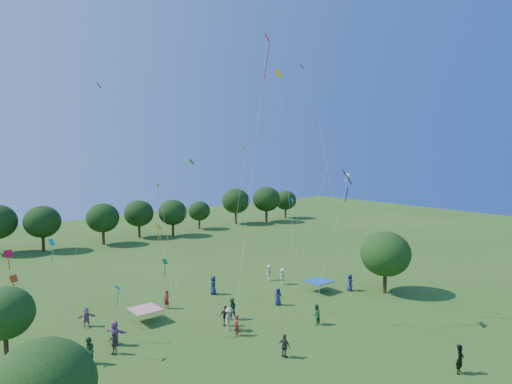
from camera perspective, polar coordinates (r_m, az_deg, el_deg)
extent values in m
cylinder|color=#422B19|center=(36.54, -28.76, -16.67)|extent=(0.31, 0.31, 1.49)
ellipsoid|color=#1D4413|center=(35.73, -28.94, -13.09)|extent=(3.89, 3.89, 3.50)
cylinder|color=#422B19|center=(47.12, 15.80, -10.97)|extent=(0.38, 0.38, 1.83)
ellipsoid|color=#1D4413|center=(46.37, 15.90, -7.45)|extent=(4.84, 4.84, 4.36)
cylinder|color=#422B19|center=(69.37, -25.05, -5.89)|extent=(0.42, 0.42, 2.03)
ellipsoid|color=#17350F|center=(68.85, -25.15, -3.38)|extent=(4.86, 4.86, 4.37)
cylinder|color=#422B19|center=(70.72, -18.53, -5.47)|extent=(0.40, 0.40, 1.96)
ellipsoid|color=#17350F|center=(70.23, -18.61, -3.08)|extent=(4.71, 4.71, 4.24)
cylinder|color=#422B19|center=(74.58, -14.38, -4.81)|extent=(0.39, 0.39, 1.91)
ellipsoid|color=#17350F|center=(74.12, -14.44, -2.60)|extent=(4.59, 4.59, 4.13)
cylinder|color=#422B19|center=(74.85, -10.33, -4.70)|extent=(0.39, 0.39, 1.89)
ellipsoid|color=#17350F|center=(74.40, -10.37, -2.52)|extent=(4.54, 4.54, 4.08)
cylinder|color=#422B19|center=(80.40, -7.09, -4.06)|extent=(0.33, 0.33, 1.58)
ellipsoid|color=#17350F|center=(80.04, -7.11, -2.36)|extent=(3.80, 3.80, 3.42)
cylinder|color=#422B19|center=(85.19, -2.53, -3.29)|extent=(0.44, 0.44, 2.13)
ellipsoid|color=#17350F|center=(84.76, -2.54, -1.12)|extent=(5.12, 5.12, 4.61)
cylinder|color=#422B19|center=(87.31, 1.31, -3.05)|extent=(0.45, 0.45, 2.18)
ellipsoid|color=#17350F|center=(86.88, 1.31, -0.89)|extent=(5.24, 5.24, 4.72)
cylinder|color=#422B19|center=(92.13, 3.71, -2.73)|extent=(0.37, 0.37, 1.81)
ellipsoid|color=#17350F|center=(91.78, 3.72, -1.02)|extent=(4.35, 4.35, 3.91)
cube|color=red|center=(39.35, -13.64, -14.05)|extent=(2.20, 2.20, 0.08)
cylinder|color=#999999|center=(38.27, -14.33, -15.43)|extent=(0.05, 0.05, 1.10)
cylinder|color=#999999|center=(39.11, -11.59, -14.91)|extent=(0.05, 0.05, 1.10)
cylinder|color=#999999|center=(39.98, -15.61, -14.54)|extent=(0.05, 0.05, 1.10)
cylinder|color=#999999|center=(40.78, -12.97, -14.07)|extent=(0.05, 0.05, 1.10)
cube|color=#1A53AB|center=(46.17, 7.85, -10.98)|extent=(2.20, 2.20, 0.08)
cylinder|color=#999999|center=(44.97, 7.92, -12.10)|extent=(0.05, 0.05, 1.10)
cylinder|color=#999999|center=(46.40, 9.62, -11.57)|extent=(0.05, 0.05, 1.10)
cylinder|color=#999999|center=(46.27, 6.05, -11.57)|extent=(0.05, 0.05, 1.10)
cylinder|color=#999999|center=(47.67, 7.76, -11.07)|extent=(0.05, 0.05, 1.10)
imported|color=black|center=(33.04, 24.14, -18.52)|extent=(0.77, 0.58, 1.86)
imported|color=navy|center=(42.19, 2.78, -12.92)|extent=(0.87, 0.68, 1.56)
imported|color=#285D31|center=(38.15, 7.53, -14.94)|extent=(0.90, 0.66, 1.65)
imported|color=#BEB498|center=(49.54, 1.68, -10.03)|extent=(1.19, 0.79, 1.68)
imported|color=#444036|center=(34.36, -17.34, -17.58)|extent=(0.75, 1.02, 1.58)
imported|color=#9E5D9F|center=(35.68, -17.21, -16.50)|extent=(1.42, 1.74, 1.80)
imported|color=#1A2B4B|center=(45.19, -5.36, -11.51)|extent=(1.00, 0.92, 1.81)
imported|color=maroon|center=(42.02, -11.10, -13.07)|extent=(0.58, 0.70, 1.61)
imported|color=#265725|center=(33.35, -20.18, -18.18)|extent=(0.56, 0.93, 1.82)
imported|color=beige|center=(48.20, 3.36, -10.48)|extent=(1.20, 0.94, 1.68)
imported|color=#372F2C|center=(32.54, 3.60, -18.66)|extent=(0.56, 1.00, 1.61)
imported|color=#9B5A86|center=(39.82, -20.44, -14.45)|extent=(1.50, 0.90, 1.52)
imported|color=navy|center=(47.04, 11.64, -11.01)|extent=(0.76, 0.93, 1.66)
imported|color=maroon|center=(35.85, -2.43, -16.33)|extent=(0.51, 0.66, 1.58)
imported|color=#2A5825|center=(38.96, -3.05, -14.34)|extent=(1.00, 0.86, 1.78)
imported|color=#AB9E89|center=(36.70, -3.37, -15.56)|extent=(1.31, 1.13, 1.86)
imported|color=#39302E|center=(37.66, -3.81, -15.18)|extent=(1.06, 0.80, 1.65)
cube|color=black|center=(36.61, 11.34, 1.83)|extent=(1.43, 1.32, 1.09)
cube|color=black|center=(36.76, 11.24, -0.34)|extent=(0.10, 0.27, 1.18)
sphere|color=white|center=(36.57, 11.42, 1.98)|extent=(0.40, 0.40, 0.40)
cylinder|color=white|center=(36.59, 11.41, 1.54)|extent=(0.28, 0.55, 0.35)
cylinder|color=white|center=(36.59, 11.41, 1.54)|extent=(0.28, 0.55, 0.35)
cylinder|color=beige|center=(36.51, 9.14, -6.92)|extent=(3.03, 0.90, 10.01)
cube|color=red|center=(38.65, 1.41, 18.72)|extent=(0.70, 0.77, 0.61)
cube|color=red|center=(38.29, 1.35, 15.89)|extent=(0.16, 0.64, 2.94)
cylinder|color=beige|center=(33.96, -0.57, 1.90)|extent=(6.70, 4.16, 21.37)
cube|color=#CA3F0B|center=(35.73, -28.03, -9.55)|extent=(0.57, 0.41, 0.47)
cube|color=#CA3F0B|center=(35.97, -27.99, -10.66)|extent=(0.13, 0.19, 0.80)
cylinder|color=beige|center=(37.44, -24.70, -12.03)|extent=(4.47, 1.44, 3.73)
cube|color=#FFB90D|center=(39.18, 2.82, 14.56)|extent=(0.60, 0.80, 0.60)
cylinder|color=beige|center=(39.81, 4.02, 0.49)|extent=(2.62, 0.23, 18.69)
cube|color=yellow|center=(42.67, -12.05, -4.30)|extent=(0.69, 0.64, 0.43)
cube|color=yellow|center=(42.85, -12.06, -5.36)|extent=(0.10, 0.21, 0.90)
cylinder|color=beige|center=(41.68, -11.18, -8.64)|extent=(0.54, 3.42, 5.41)
cube|color=#16791F|center=(38.78, -8.07, 3.78)|extent=(0.52, 0.65, 0.43)
cylinder|color=beige|center=(39.40, -9.09, -4.94)|extent=(1.36, 0.80, 11.44)
cube|color=blue|center=(51.84, 4.58, -1.02)|extent=(0.43, 0.30, 0.35)
cylinder|color=beige|center=(50.35, 4.56, -5.30)|extent=(2.87, 2.96, 6.78)
cube|color=#5E1996|center=(42.55, 5.75, 15.37)|extent=(0.47, 0.37, 0.33)
cylinder|color=beige|center=(41.46, 5.32, 1.55)|extent=(1.12, 0.51, 19.95)
cube|color=silver|center=(46.92, 9.40, 5.18)|extent=(0.44, 0.37, 0.30)
cylinder|color=beige|center=(46.98, 7.22, -2.60)|extent=(2.88, 1.99, 12.45)
cube|color=#0B7DAF|center=(35.02, -16.93, -11.39)|extent=(0.51, 0.56, 0.34)
cube|color=#0B7DAF|center=(35.32, -16.92, -12.72)|extent=(0.13, 0.26, 1.14)
cylinder|color=beige|center=(35.37, -16.72, -13.75)|extent=(0.08, 0.29, 2.59)
cube|color=red|center=(40.90, -28.54, -6.78)|extent=(0.69, 0.48, 0.52)
cube|color=red|center=(41.13, -28.50, -7.95)|extent=(0.17, 0.21, 0.92)
cylinder|color=beige|center=(40.08, -25.39, -10.46)|extent=(3.47, 3.72, 4.33)
cube|color=gold|center=(43.16, -12.13, 0.82)|extent=(0.46, 0.43, 0.31)
cube|color=gold|center=(43.28, -12.14, -0.29)|extent=(0.11, 0.27, 1.19)
cylinder|color=beige|center=(41.66, -10.94, -5.95)|extent=(0.70, 4.60, 9.23)
cube|color=orange|center=(38.47, 7.23, -8.43)|extent=(0.37, 0.40, 0.28)
cylinder|color=beige|center=(40.50, 5.99, -10.43)|extent=(1.21, 3.42, 3.45)
cube|color=#17803C|center=(34.93, -11.30, -8.54)|extent=(0.48, 0.39, 0.36)
cube|color=#17803C|center=(35.16, -11.32, -9.67)|extent=(0.13, 0.22, 0.91)
cylinder|color=beige|center=(35.26, -13.89, -12.33)|extent=(3.17, 0.92, 4.24)
cube|color=blue|center=(36.94, 7.44, 11.07)|extent=(0.60, 0.58, 0.37)
cylinder|color=beige|center=(36.07, 9.79, -2.07)|extent=(0.64, 3.77, 16.23)
cube|color=#7F178E|center=(38.27, -19.05, 12.48)|extent=(0.45, 0.57, 0.39)
cylinder|color=beige|center=(37.83, -20.79, -1.06)|extent=(2.96, 0.33, 17.45)
cube|color=silver|center=(35.93, -1.39, 5.49)|extent=(0.67, 0.79, 0.51)
cube|color=silver|center=(35.98, -1.43, 4.05)|extent=(0.14, 0.23, 0.96)
cylinder|color=beige|center=(36.17, -2.69, -4.94)|extent=(1.79, 0.48, 12.53)
cube|color=#0BA691|center=(33.19, -24.17, -5.76)|extent=(0.50, 0.48, 0.43)
cube|color=#0BA691|center=(33.39, -24.14, -7.10)|extent=(0.08, 0.23, 1.00)
cylinder|color=beige|center=(32.78, -22.78, -11.98)|extent=(0.57, 2.81, 6.43)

